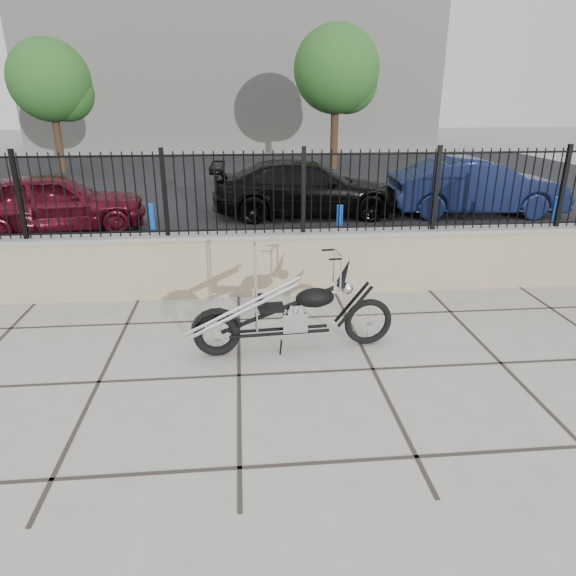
% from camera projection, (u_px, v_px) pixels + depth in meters
% --- Properties ---
extents(ground_plane, '(90.00, 90.00, 0.00)m').
position_uv_depth(ground_plane, '(239.00, 376.00, 5.63)').
color(ground_plane, '#99968E').
rests_on(ground_plane, ground).
extents(parking_lot, '(30.00, 30.00, 0.00)m').
position_uv_depth(parking_lot, '(238.00, 187.00, 17.28)').
color(parking_lot, black).
rests_on(parking_lot, ground).
extents(retaining_wall, '(14.00, 0.36, 0.96)m').
position_uv_depth(retaining_wall, '(237.00, 264.00, 7.79)').
color(retaining_wall, gray).
rests_on(retaining_wall, ground_plane).
extents(iron_fence, '(14.00, 0.08, 1.20)m').
position_uv_depth(iron_fence, '(235.00, 193.00, 7.41)').
color(iron_fence, black).
rests_on(iron_fence, retaining_wall).
extents(background_building, '(22.00, 6.00, 8.00)m').
position_uv_depth(background_building, '(235.00, 75.00, 28.93)').
color(background_building, beige).
rests_on(background_building, ground_plane).
extents(chopper_motorcycle, '(2.31, 0.56, 1.37)m').
position_uv_depth(chopper_motorcycle, '(290.00, 297.00, 5.96)').
color(chopper_motorcycle, black).
rests_on(chopper_motorcycle, ground_plane).
extents(car_red, '(4.17, 2.44, 1.33)m').
position_uv_depth(car_red, '(53.00, 202.00, 11.36)').
color(car_red, '#4D0B18').
rests_on(car_red, parking_lot).
extents(car_black, '(4.77, 2.00, 1.38)m').
position_uv_depth(car_black, '(307.00, 189.00, 12.90)').
color(car_black, black).
rests_on(car_black, parking_lot).
extents(car_blue, '(4.41, 1.75, 1.43)m').
position_uv_depth(car_blue, '(476.00, 187.00, 13.01)').
color(car_blue, '#0F1637').
rests_on(car_blue, parking_lot).
extents(bollard_a, '(0.12, 0.12, 0.95)m').
position_uv_depth(bollard_a, '(153.00, 228.00, 9.93)').
color(bollard_a, '#0B4FA5').
rests_on(bollard_a, ground_plane).
extents(bollard_b, '(0.13, 0.13, 1.00)m').
position_uv_depth(bollard_b, '(339.00, 232.00, 9.59)').
color(bollard_b, '#0B54AC').
rests_on(bollard_b, ground_plane).
extents(bollard_c, '(0.14, 0.14, 0.98)m').
position_uv_depth(bollard_c, '(554.00, 221.00, 10.46)').
color(bollard_c, '#0B30B3').
rests_on(bollard_c, ground_plane).
extents(tree_left, '(3.02, 3.02, 5.09)m').
position_uv_depth(tree_left, '(49.00, 76.00, 19.22)').
color(tree_left, '#382619').
rests_on(tree_left, ground_plane).
extents(tree_right, '(3.39, 3.39, 5.72)m').
position_uv_depth(tree_right, '(336.00, 65.00, 20.21)').
color(tree_right, '#382619').
rests_on(tree_right, ground_plane).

